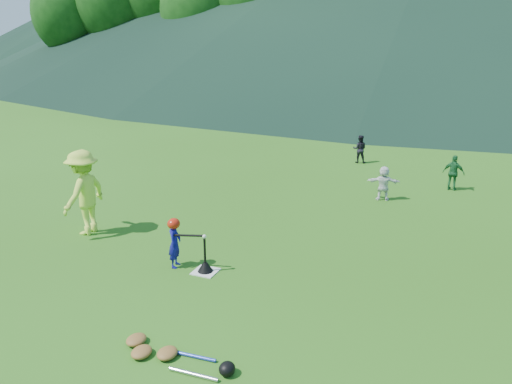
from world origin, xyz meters
TOP-DOWN VIEW (x-y plane):
  - ground at (0.00, 0.00)m, footprint 120.00×120.00m
  - home_plate at (0.00, 0.00)m, footprint 0.45×0.45m
  - baseball at (0.00, 0.00)m, footprint 0.08×0.08m
  - batter_child at (-0.66, -0.00)m, footprint 0.31×0.40m
  - adult_coach at (-3.47, 0.73)m, footprint 0.77×1.28m
  - fielder_b at (0.90, 9.89)m, footprint 0.54×0.45m
  - fielder_c at (4.13, 7.62)m, footprint 0.65×0.37m
  - fielder_d at (2.40, 5.86)m, footprint 0.93×0.46m
  - batting_tee at (0.00, 0.00)m, footprint 0.30×0.30m
  - batter_gear at (-0.64, -0.00)m, footprint 0.73×0.26m
  - equipment_pile at (0.79, -2.58)m, footprint 1.80×0.56m
  - outfield_fence at (0.00, 28.00)m, footprint 70.07×0.08m

SIDE VIEW (x-z plane):
  - ground at x=0.00m, z-range 0.00..0.00m
  - home_plate at x=0.00m, z-range 0.00..0.02m
  - equipment_pile at x=0.79m, z-range -0.03..0.16m
  - batting_tee at x=0.00m, z-range -0.21..0.47m
  - fielder_d at x=2.40m, z-range 0.00..0.96m
  - batter_child at x=-0.66m, z-range 0.00..0.98m
  - fielder_b at x=0.90m, z-range 0.00..1.00m
  - fielder_c at x=4.13m, z-range 0.00..1.05m
  - outfield_fence at x=0.00m, z-range 0.03..1.36m
  - baseball at x=0.00m, z-range 0.70..0.78m
  - batter_gear at x=-0.64m, z-range 0.71..1.05m
  - adult_coach at x=-3.47m, z-range 0.00..1.95m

